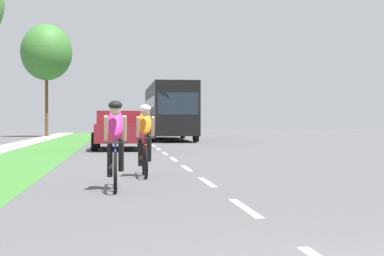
{
  "coord_description": "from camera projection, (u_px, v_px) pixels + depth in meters",
  "views": [
    {
      "loc": [
        -1.78,
        -3.35,
        1.23
      ],
      "look_at": [
        1.0,
        18.45,
        0.96
      ],
      "focal_mm": 55.0,
      "sensor_mm": 36.0,
      "label": 1
    }
  ],
  "objects": [
    {
      "name": "ground_plane",
      "position": [
        162.0,
        152.0,
        23.4
      ],
      "size": [
        120.0,
        120.0,
        0.0
      ],
      "primitive_type": "plane",
      "color": "#4C4C4F"
    },
    {
      "name": "street_tree_far",
      "position": [
        46.0,
        53.0,
        44.7
      ],
      "size": [
        3.88,
        3.88,
        8.58
      ],
      "color": "brown",
      "rests_on": "ground_plane"
    },
    {
      "name": "suv_silver",
      "position": [
        116.0,
        123.0,
        63.49
      ],
      "size": [
        2.15,
        4.7,
        1.79
      ],
      "color": "#A5A8AD",
      "rests_on": "ground_plane"
    },
    {
      "name": "cyclist_lead",
      "position": [
        115.0,
        144.0,
        10.4
      ],
      "size": [
        0.42,
        1.72,
        1.58
      ],
      "color": "black",
      "rests_on": "ground_plane"
    },
    {
      "name": "sedan_blue",
      "position": [
        122.0,
        126.0,
        53.26
      ],
      "size": [
        1.98,
        4.3,
        1.52
      ],
      "color": "#23389E",
      "rests_on": "ground_plane"
    },
    {
      "name": "pickup_maroon",
      "position": [
        119.0,
        130.0,
        25.22
      ],
      "size": [
        2.22,
        5.1,
        1.64
      ],
      "color": "maroon",
      "rests_on": "ground_plane"
    },
    {
      "name": "bus_black",
      "position": [
        169.0,
        109.0,
        37.89
      ],
      "size": [
        2.78,
        11.6,
        3.48
      ],
      "color": "black",
      "rests_on": "ground_plane"
    },
    {
      "name": "grass_verge",
      "position": [
        42.0,
        152.0,
        22.81
      ],
      "size": [
        2.56,
        70.0,
        0.01
      ],
      "primitive_type": "cube",
      "color": "#38722D",
      "rests_on": "ground_plane"
    },
    {
      "name": "lane_markings_center",
      "position": [
        156.0,
        147.0,
        27.37
      ],
      "size": [
        0.12,
        54.3,
        0.01
      ],
      "color": "white",
      "rests_on": "ground_plane"
    },
    {
      "name": "cyclist_trailing",
      "position": [
        145.0,
        140.0,
        12.93
      ],
      "size": [
        0.42,
        1.72,
        1.58
      ],
      "color": "black",
      "rests_on": "ground_plane"
    }
  ]
}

